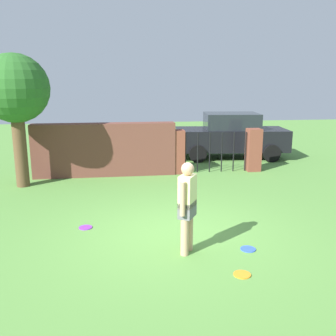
# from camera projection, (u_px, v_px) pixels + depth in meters

# --- Properties ---
(ground_plane) EXTENTS (40.00, 40.00, 0.00)m
(ground_plane) POSITION_uv_depth(u_px,v_px,m) (177.00, 234.00, 7.47)
(ground_plane) COLOR #568C3D
(brick_wall) EXTENTS (4.40, 0.50, 1.65)m
(brick_wall) POSITION_uv_depth(u_px,v_px,m) (105.00, 150.00, 11.82)
(brick_wall) COLOR brown
(brick_wall) RESTS_ON ground
(tree) EXTENTS (1.86, 1.86, 3.67)m
(tree) POSITION_uv_depth(u_px,v_px,m) (15.00, 91.00, 10.20)
(tree) COLOR brown
(tree) RESTS_ON ground
(person) EXTENTS (0.37, 0.48, 1.62)m
(person) POSITION_uv_depth(u_px,v_px,m) (187.00, 204.00, 6.46)
(person) COLOR tan
(person) RESTS_ON ground
(fence_gate) EXTENTS (2.99, 0.44, 1.40)m
(fence_gate) POSITION_uv_depth(u_px,v_px,m) (216.00, 151.00, 12.32)
(fence_gate) COLOR brown
(fence_gate) RESTS_ON ground
(car) EXTENTS (4.35, 2.26, 1.72)m
(car) POSITION_uv_depth(u_px,v_px,m) (231.00, 135.00, 14.57)
(car) COLOR black
(car) RESTS_ON ground
(frisbee_purple) EXTENTS (0.27, 0.27, 0.02)m
(frisbee_purple) POSITION_uv_depth(u_px,v_px,m) (85.00, 227.00, 7.75)
(frisbee_purple) COLOR purple
(frisbee_purple) RESTS_ON ground
(frisbee_blue) EXTENTS (0.27, 0.27, 0.02)m
(frisbee_blue) POSITION_uv_depth(u_px,v_px,m) (248.00, 249.00, 6.77)
(frisbee_blue) COLOR blue
(frisbee_blue) RESTS_ON ground
(frisbee_orange) EXTENTS (0.27, 0.27, 0.02)m
(frisbee_orange) POSITION_uv_depth(u_px,v_px,m) (242.00, 275.00, 5.89)
(frisbee_orange) COLOR orange
(frisbee_orange) RESTS_ON ground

